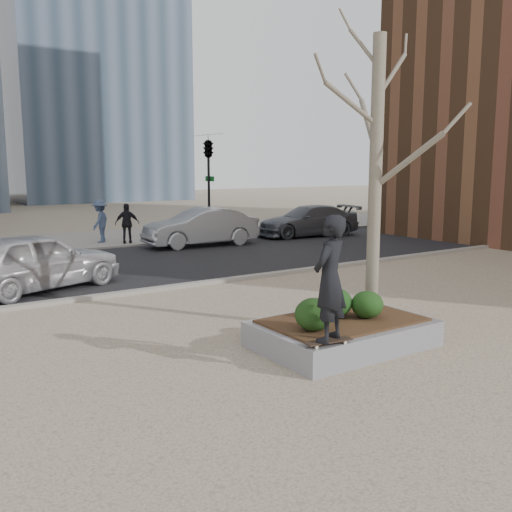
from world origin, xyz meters
TOP-DOWN VIEW (x-y plane):
  - ground at (0.00, 0.00)m, footprint 120.00×120.00m
  - street at (0.00, 10.00)m, footprint 60.00×8.00m
  - far_sidewalk at (0.00, 17.00)m, footprint 60.00×6.00m
  - planter at (1.00, 0.00)m, footprint 3.00×2.00m
  - planter_mulch at (1.00, 0.00)m, footprint 2.70×1.70m
  - sycamore_tree at (2.00, 0.30)m, footprint 2.80×2.80m
  - shrub_left at (0.13, -0.25)m, footprint 0.64×0.64m
  - shrub_middle at (0.99, 0.20)m, footprint 0.62×0.62m
  - shrub_right at (1.42, -0.17)m, footprint 0.57×0.57m
  - skateboard at (-0.10, -0.88)m, footprint 0.80×0.30m
  - skateboarder at (-0.10, -0.88)m, footprint 0.83×0.71m
  - police_car at (-2.43, 7.68)m, footprint 4.77×3.17m
  - car_silver at (5.00, 12.60)m, footprint 4.61×1.87m
  - car_third at (10.50, 12.69)m, footprint 4.99×2.67m
  - pedestrian_b at (2.03, 15.82)m, footprint 1.24×1.28m
  - pedestrian_c at (2.82, 14.85)m, footprint 1.04×0.74m
  - traffic_light_far at (6.50, 14.60)m, footprint 0.60×2.48m

SIDE VIEW (x-z plane):
  - ground at x=0.00m, z-range 0.00..0.00m
  - street at x=0.00m, z-range 0.00..0.02m
  - far_sidewalk at x=0.00m, z-range 0.00..0.02m
  - planter at x=1.00m, z-range 0.00..0.45m
  - planter_mulch at x=1.00m, z-range 0.45..0.49m
  - skateboard at x=-0.10m, z-range 0.45..0.53m
  - car_third at x=10.50m, z-range 0.02..1.39m
  - shrub_right at x=1.42m, z-range 0.49..0.97m
  - shrub_middle at x=0.99m, z-range 0.49..1.02m
  - shrub_left at x=0.13m, z-range 0.49..1.03m
  - car_silver at x=5.00m, z-range 0.02..1.51m
  - police_car at x=-2.43m, z-range 0.02..1.53m
  - pedestrian_c at x=2.82m, z-range 0.02..1.66m
  - pedestrian_b at x=2.03m, z-range 0.02..1.78m
  - skateboarder at x=-0.10m, z-range 0.53..2.45m
  - traffic_light_far at x=6.50m, z-range 0.00..4.50m
  - sycamore_tree at x=2.00m, z-range 0.49..7.09m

